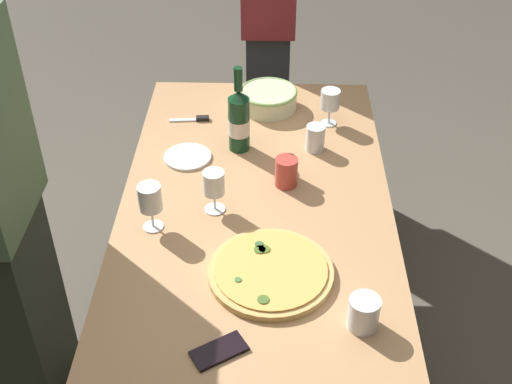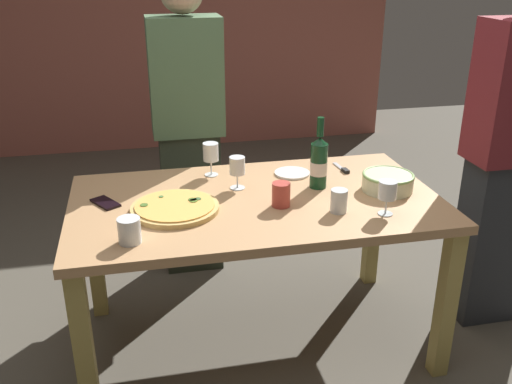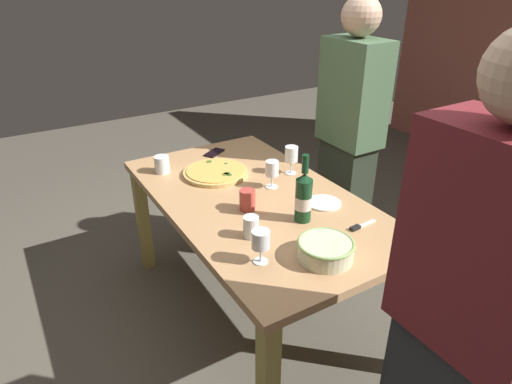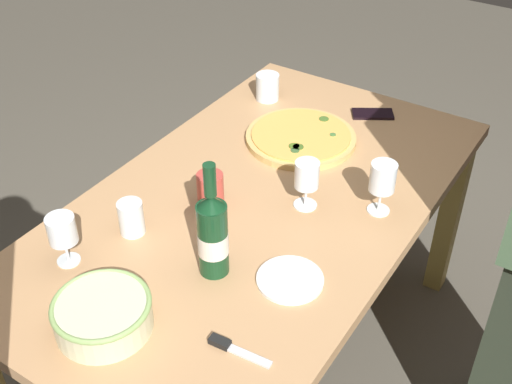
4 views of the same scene
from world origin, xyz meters
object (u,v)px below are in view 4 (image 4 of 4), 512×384
(dining_table, at_px, (256,225))
(wine_glass_by_bottle, at_px, (383,179))
(cup_spare, at_px, (131,218))
(wine_glass_far_left, at_px, (307,177))
(pizza_knife, at_px, (232,348))
(pizza, at_px, (301,137))
(wine_bottle, at_px, (213,234))
(cup_amber, at_px, (210,190))
(cup_ceramic, at_px, (267,87))
(wine_glass_near_pizza, at_px, (62,232))
(side_plate, at_px, (290,280))
(cell_phone, at_px, (373,114))
(serving_bowl, at_px, (103,314))

(dining_table, xyz_separation_m, wine_glass_by_bottle, (-0.15, 0.32, 0.21))
(dining_table, bearing_deg, cup_spare, -34.43)
(wine_glass_far_left, distance_m, pizza_knife, 0.57)
(pizza, bearing_deg, wine_bottle, 10.47)
(cup_amber, bearing_deg, cup_ceramic, -162.32)
(wine_glass_near_pizza, height_order, cup_spare, wine_glass_near_pizza)
(cup_amber, height_order, cup_ceramic, cup_amber)
(side_plate, bearing_deg, dining_table, -132.68)
(wine_glass_far_left, height_order, cup_amber, wine_glass_far_left)
(pizza, bearing_deg, cup_ceramic, -126.72)
(cell_phone, bearing_deg, cup_ceramic, 73.04)
(pizza, bearing_deg, serving_bowl, 1.16)
(cup_amber, height_order, cup_spare, cup_amber)
(pizza_knife, bearing_deg, dining_table, -152.78)
(cup_ceramic, bearing_deg, side_plate, 35.57)
(wine_bottle, height_order, cell_phone, wine_bottle)
(side_plate, bearing_deg, pizza, -152.56)
(wine_glass_by_bottle, distance_m, cup_spare, 0.70)
(serving_bowl, relative_size, wine_glass_near_pizza, 1.60)
(wine_bottle, distance_m, cell_phone, 0.95)
(cup_ceramic, height_order, pizza_knife, cup_ceramic)
(serving_bowl, xyz_separation_m, wine_bottle, (-0.29, 0.10, 0.08))
(dining_table, height_order, cup_ceramic, cup_ceramic)
(wine_bottle, relative_size, wine_glass_by_bottle, 2.04)
(dining_table, height_order, wine_glass_far_left, wine_glass_far_left)
(wine_bottle, bearing_deg, pizza, -169.53)
(wine_glass_by_bottle, xyz_separation_m, cell_phone, (-0.49, -0.24, -0.11))
(wine_glass_far_left, relative_size, cup_ceramic, 1.54)
(pizza, bearing_deg, wine_glass_far_left, 31.87)
(wine_bottle, distance_m, cup_amber, 0.29)
(wine_bottle, relative_size, wine_glass_far_left, 2.19)
(serving_bowl, height_order, cell_phone, serving_bowl)
(pizza_knife, bearing_deg, wine_glass_far_left, -167.64)
(wine_glass_near_pizza, bearing_deg, wine_glass_far_left, 143.41)
(wine_glass_near_pizza, bearing_deg, serving_bowl, 64.30)
(serving_bowl, bearing_deg, pizza_knife, 110.17)
(side_plate, bearing_deg, cup_ceramic, -144.43)
(cup_ceramic, bearing_deg, cup_spare, 6.22)
(serving_bowl, xyz_separation_m, cup_spare, (-0.30, -0.18, 0.01))
(wine_glass_far_left, xyz_separation_m, pizza_knife, (0.55, 0.12, -0.09))
(side_plate, height_order, cell_phone, same)
(cup_amber, xyz_separation_m, side_plate, (0.15, 0.35, -0.05))
(cell_phone, distance_m, pizza_knife, 1.15)
(wine_glass_by_bottle, relative_size, cup_spare, 1.64)
(cup_ceramic, bearing_deg, wine_bottle, 23.63)
(cup_ceramic, distance_m, cell_phone, 0.39)
(wine_glass_near_pizza, bearing_deg, cell_phone, 162.83)
(wine_bottle, relative_size, cup_amber, 3.15)
(pizza_knife, bearing_deg, pizza, -160.18)
(cup_spare, height_order, cell_phone, cup_spare)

